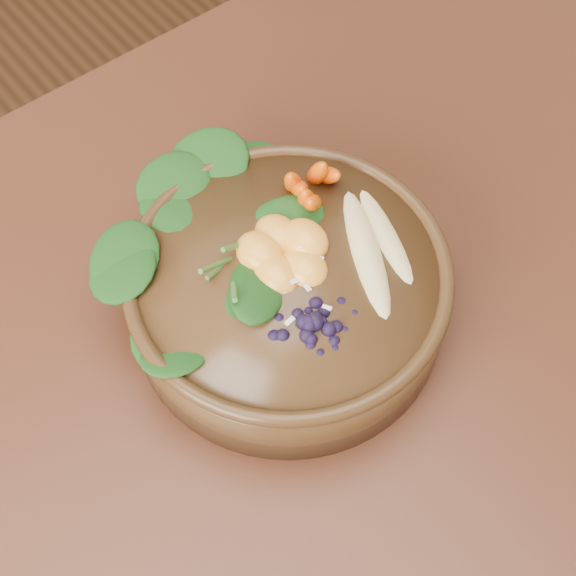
# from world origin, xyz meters

# --- Properties ---
(dining_table) EXTENTS (1.60, 0.90, 0.75)m
(dining_table) POSITION_xyz_m (0.00, 0.00, 0.66)
(dining_table) COLOR #331C0C
(dining_table) RESTS_ON ground
(stoneware_bowl) EXTENTS (0.38, 0.38, 0.08)m
(stoneware_bowl) POSITION_xyz_m (0.10, 0.04, 0.79)
(stoneware_bowl) COLOR #452B14
(stoneware_bowl) RESTS_ON dining_table
(kale_heap) EXTENTS (0.24, 0.23, 0.04)m
(kale_heap) POSITION_xyz_m (0.08, 0.11, 0.85)
(kale_heap) COLOR #1A4915
(kale_heap) RESTS_ON stoneware_bowl
(carrot_cluster) EXTENTS (0.08, 0.08, 0.08)m
(carrot_cluster) POSITION_xyz_m (0.17, 0.09, 0.87)
(carrot_cluster) COLOR #FF5E07
(carrot_cluster) RESTS_ON stoneware_bowl
(banana_halves) EXTENTS (0.11, 0.15, 0.03)m
(banana_halves) POSITION_xyz_m (0.18, 0.01, 0.84)
(banana_halves) COLOR #E0CC84
(banana_halves) RESTS_ON stoneware_bowl
(mandarin_cluster) EXTENTS (0.11, 0.12, 0.03)m
(mandarin_cluster) POSITION_xyz_m (0.10, 0.06, 0.85)
(mandarin_cluster) COLOR orange
(mandarin_cluster) RESTS_ON stoneware_bowl
(blueberry_pile) EXTENTS (0.16, 0.15, 0.04)m
(blueberry_pile) POSITION_xyz_m (0.08, -0.02, 0.85)
(blueberry_pile) COLOR black
(blueberry_pile) RESTS_ON stoneware_bowl
(coconut_flakes) EXTENTS (0.11, 0.10, 0.01)m
(coconut_flakes) POSITION_xyz_m (0.09, 0.02, 0.83)
(coconut_flakes) COLOR white
(coconut_flakes) RESTS_ON stoneware_bowl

